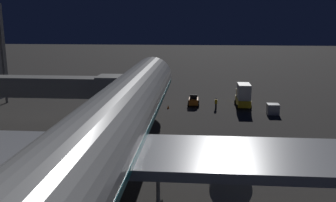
{
  "coord_description": "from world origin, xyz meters",
  "views": [
    {
      "loc": [
        -6.85,
        35.95,
        14.19
      ],
      "look_at": [
        -3.0,
        -11.04,
        3.5
      ],
      "focal_mm": 39.5,
      "sensor_mm": 36.0,
      "label": 1
    }
  ],
  "objects": [
    {
      "name": "traffic_cone_nose_port",
      "position": [
        -2.2,
        -21.04,
        0.28
      ],
      "size": [
        0.36,
        0.36,
        0.55
      ],
      "primitive_type": "cone",
      "color": "orange",
      "rests_on": "ground_plane"
    },
    {
      "name": "catering_truck",
      "position": [
        -14.21,
        -23.12,
        1.93
      ],
      "size": [
        2.36,
        4.96,
        3.87
      ],
      "color": "yellow",
      "rests_on": "ground_plane"
    },
    {
      "name": "airliner_at_gate",
      "position": [
        0.0,
        12.63,
        5.42
      ],
      "size": [
        56.82,
        70.1,
        18.9
      ],
      "color": "silver",
      "rests_on": "ground_plane"
    },
    {
      "name": "jet_bridge",
      "position": [
        12.95,
        -9.04,
        5.53
      ],
      "size": [
        24.38,
        3.4,
        7.06
      ],
      "color": "#9E9E99",
      "rests_on": "ground_plane"
    },
    {
      "name": "baggage_tug_spare",
      "position": [
        -6.21,
        -23.17,
        0.78
      ],
      "size": [
        1.86,
        2.59,
        1.95
      ],
      "color": "orange",
      "rests_on": "ground_plane"
    },
    {
      "name": "ground_crew_by_belt_loader",
      "position": [
        -9.78,
        -21.39,
        0.99
      ],
      "size": [
        0.4,
        0.4,
        1.8
      ],
      "color": "black",
      "rests_on": "ground_plane"
    },
    {
      "name": "ground_plane",
      "position": [
        0.0,
        0.0,
        0.0
      ],
      "size": [
        320.0,
        320.0,
        0.0
      ],
      "primitive_type": "plane",
      "color": "#383533"
    },
    {
      "name": "apron_floodlight_mast",
      "position": [
        25.5,
        -22.84,
        11.36
      ],
      "size": [
        2.9,
        0.5,
        19.78
      ],
      "color": "#59595E",
      "rests_on": "ground_plane"
    },
    {
      "name": "traffic_cone_nose_starboard",
      "position": [
        2.2,
        -21.04,
        0.28
      ],
      "size": [
        0.36,
        0.36,
        0.55
      ],
      "primitive_type": "cone",
      "color": "orange",
      "rests_on": "ground_plane"
    },
    {
      "name": "baggage_container_mid_row",
      "position": [
        -18.15,
        -18.82,
        0.78
      ],
      "size": [
        1.73,
        1.62,
        1.57
      ],
      "primitive_type": "cube",
      "color": "#B7BABF",
      "rests_on": "ground_plane"
    }
  ]
}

